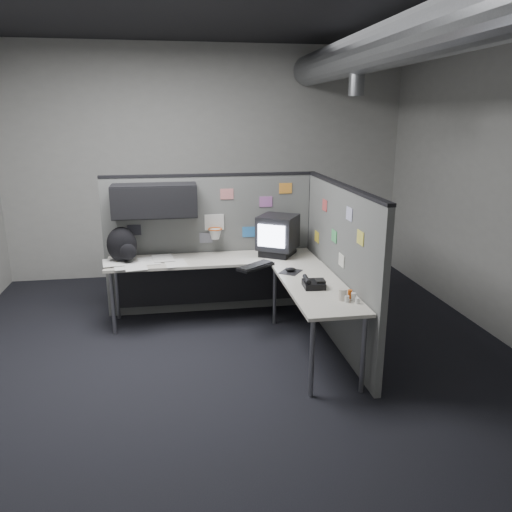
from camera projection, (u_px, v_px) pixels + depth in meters
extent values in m
cube|color=black|center=(233.00, 359.00, 4.81)|extent=(5.60, 5.60, 0.01)
cube|color=#9E9E99|center=(208.00, 164.00, 7.04)|extent=(5.60, 0.01, 3.20)
cube|color=#9E9E99|center=(324.00, 314.00, 1.71)|extent=(5.60, 0.01, 3.20)
cylinder|color=slate|center=(391.00, 43.00, 4.26)|extent=(0.40, 5.49, 0.40)
cylinder|color=slate|center=(357.00, 81.00, 5.08)|extent=(0.16, 0.16, 0.30)
cube|color=#5D5F5D|center=(212.00, 245.00, 5.82)|extent=(2.43, 0.06, 1.60)
cube|color=black|center=(210.00, 175.00, 5.59)|extent=(2.43, 0.07, 0.03)
cube|color=black|center=(310.00, 241.00, 6.00)|extent=(0.07, 0.07, 1.60)
cube|color=black|center=(155.00, 200.00, 5.37)|extent=(0.90, 0.35, 0.35)
cube|color=black|center=(154.00, 203.00, 5.21)|extent=(0.90, 0.02, 0.33)
cube|color=silver|center=(214.00, 222.00, 5.71)|extent=(0.22, 0.02, 0.18)
torus|color=#D85914|center=(215.00, 229.00, 5.64)|extent=(0.16, 0.16, 0.01)
cone|color=white|center=(215.00, 234.00, 5.65)|extent=(0.14, 0.14, 0.11)
cube|color=#26262D|center=(134.00, 230.00, 5.59)|extent=(0.15, 0.01, 0.12)
cube|color=#D87F7F|center=(227.00, 194.00, 5.65)|extent=(0.15, 0.01, 0.12)
cube|color=#337FCC|center=(249.00, 232.00, 5.81)|extent=(0.15, 0.01, 0.12)
cube|color=#B266B2|center=(266.00, 202.00, 5.75)|extent=(0.15, 0.01, 0.12)
cube|color=orange|center=(286.00, 188.00, 5.74)|extent=(0.15, 0.01, 0.12)
cube|color=gray|center=(206.00, 238.00, 5.74)|extent=(0.15, 0.01, 0.12)
cube|color=#5D5F5D|center=(339.00, 267.00, 4.97)|extent=(0.06, 2.23, 1.60)
cube|color=black|center=(343.00, 185.00, 4.75)|extent=(0.07, 2.23, 0.03)
cube|color=#CC4C4C|center=(325.00, 205.00, 5.23)|extent=(0.01, 0.15, 0.12)
cube|color=#4CB266|center=(334.00, 236.00, 4.96)|extent=(0.01, 0.15, 0.12)
cube|color=silver|center=(349.00, 214.00, 4.50)|extent=(0.01, 0.15, 0.12)
cube|color=gold|center=(317.00, 237.00, 5.57)|extent=(0.01, 0.15, 0.12)
cube|color=#E5D84C|center=(360.00, 238.00, 4.26)|extent=(0.01, 0.15, 0.12)
cube|color=silver|center=(341.00, 260.00, 4.78)|extent=(0.01, 0.15, 0.12)
cube|color=beige|center=(213.00, 260.00, 5.53)|extent=(2.30, 0.56, 0.03)
cube|color=beige|center=(316.00, 286.00, 4.67)|extent=(0.56, 1.55, 0.03)
cube|color=black|center=(212.00, 280.00, 5.83)|extent=(2.18, 0.02, 0.55)
cylinder|color=gray|center=(113.00, 303.00, 5.25)|extent=(0.04, 0.04, 0.70)
cylinder|color=gray|center=(117.00, 289.00, 5.67)|extent=(0.04, 0.04, 0.70)
cylinder|color=gray|center=(274.00, 294.00, 5.53)|extent=(0.04, 0.04, 0.70)
cylinder|color=gray|center=(312.00, 358.00, 4.06)|extent=(0.04, 0.04, 0.70)
cylinder|color=gray|center=(363.00, 354.00, 4.13)|extent=(0.04, 0.04, 0.70)
cube|color=black|center=(278.00, 252.00, 5.66)|extent=(0.48, 0.49, 0.08)
cube|color=black|center=(278.00, 232.00, 5.60)|extent=(0.55, 0.55, 0.38)
cube|color=silver|center=(271.00, 236.00, 5.41)|extent=(0.27, 0.17, 0.25)
cube|color=black|center=(256.00, 267.00, 5.18)|extent=(0.44, 0.39, 0.03)
cube|color=black|center=(256.00, 265.00, 5.18)|extent=(0.39, 0.35, 0.01)
cube|color=black|center=(291.00, 272.00, 5.05)|extent=(0.27, 0.28, 0.01)
ellipsoid|color=black|center=(291.00, 269.00, 5.04)|extent=(0.11, 0.09, 0.04)
cube|color=black|center=(314.00, 284.00, 4.59)|extent=(0.20, 0.22, 0.06)
cylinder|color=black|center=(307.00, 279.00, 4.58)|extent=(0.05, 0.19, 0.04)
cube|color=black|center=(320.00, 281.00, 4.58)|extent=(0.09, 0.12, 0.02)
cylinder|color=silver|center=(354.00, 297.00, 4.26)|extent=(0.05, 0.05, 0.07)
cylinder|color=silver|center=(347.00, 299.00, 4.23)|extent=(0.05, 0.05, 0.06)
cylinder|color=silver|center=(357.00, 301.00, 4.20)|extent=(0.04, 0.04, 0.05)
cylinder|color=#D85914|center=(350.00, 294.00, 4.31)|extent=(0.05, 0.05, 0.08)
cylinder|color=beige|center=(343.00, 295.00, 4.27)|extent=(0.08, 0.08, 0.10)
cube|color=white|center=(176.00, 263.00, 5.35)|extent=(0.27, 0.34, 0.00)
cube|color=white|center=(149.00, 261.00, 5.41)|extent=(0.27, 0.34, 0.00)
cube|color=white|center=(125.00, 266.00, 5.23)|extent=(0.27, 0.35, 0.00)
cube|color=white|center=(163.00, 258.00, 5.51)|extent=(0.27, 0.34, 0.00)
cube|color=white|center=(136.00, 266.00, 5.19)|extent=(0.27, 0.35, 0.00)
cube|color=white|center=(114.00, 262.00, 5.32)|extent=(0.27, 0.34, 0.00)
ellipsoid|color=black|center=(122.00, 245.00, 5.34)|extent=(0.36, 0.30, 0.39)
ellipsoid|color=black|center=(128.00, 252.00, 5.26)|extent=(0.19, 0.13, 0.17)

